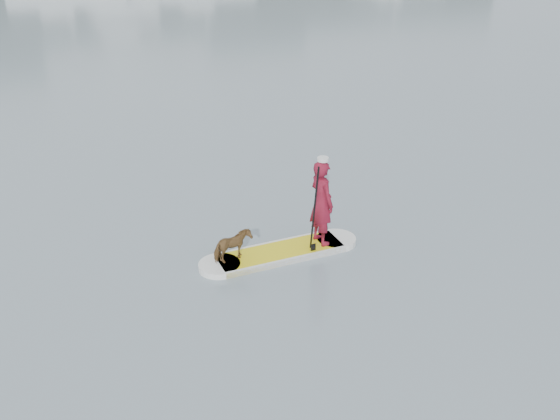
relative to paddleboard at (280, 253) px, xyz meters
name	(u,v)px	position (x,y,z in m)	size (l,w,h in m)	color
ground	(283,273)	(-0.19, -0.63, -0.06)	(140.00, 140.00, 0.00)	slate
paddleboard	(280,253)	(0.00, 0.00, 0.00)	(3.30, 0.90, 0.12)	yellow
paddler	(321,202)	(0.88, 0.03, 0.93)	(0.63, 0.42, 1.74)	maroon
white_cap	(323,159)	(0.88, 0.03, 1.84)	(0.22, 0.22, 0.07)	silver
dog	(233,246)	(-0.97, -0.04, 0.37)	(0.33, 0.73, 0.62)	#57301D
paddle	(314,220)	(0.60, -0.24, 0.74)	(0.10, 0.30, 2.00)	black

